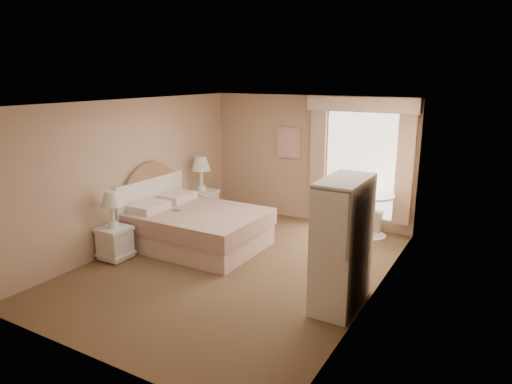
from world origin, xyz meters
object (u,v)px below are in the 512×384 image
Objects in this scene: nightstand_near at (114,234)px; armoire at (342,254)px; bed at (194,226)px; nightstand_far at (202,197)px; cafe_chair at (352,232)px; round_table at (372,209)px.

armoire reaches higher than nightstand_near.
armoire is at bearing 5.49° from nightstand_near.
nightstand_near is at bearing -122.90° from bed.
armoire reaches higher than nightstand_far.
bed is 2.45× the size of cafe_chair.
bed is 3.22m from round_table.
nightstand_near is (-0.72, -1.12, 0.06)m from bed.
nightstand_far is 3.39m from cafe_chair.
nightstand_near is 4.49m from round_table.
cafe_chair is at bearing 27.31° from nightstand_near.
nightstand_near is 3.75m from cafe_chair.
bed is 1.33m from nightstand_near.
nightstand_near reaches higher than round_table.
bed is at bearing -59.57° from nightstand_far.
nightstand_far is at bearing -167.23° from round_table.
cafe_chair is (3.33, -0.62, 0.02)m from nightstand_far.
nightstand_near is at bearing -138.01° from cafe_chair.
nightstand_far reaches higher than round_table.
bed reaches higher than round_table.
armoire is at bearing -28.64° from nightstand_far.
nightstand_far is (-0.72, 1.23, 0.13)m from bed.
bed is 2.70× the size of round_table.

